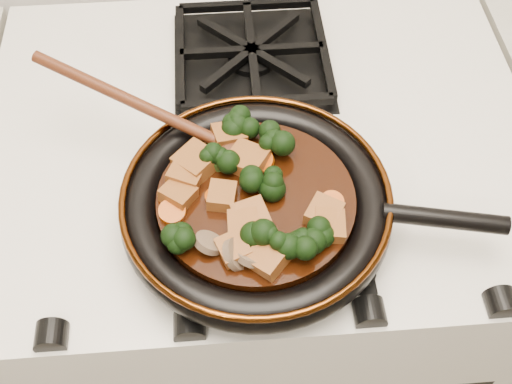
{
  "coord_description": "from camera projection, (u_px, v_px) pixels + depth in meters",
  "views": [
    {
      "loc": [
        -0.05,
        1.11,
        1.56
      ],
      "look_at": [
        -0.02,
        1.54,
        0.97
      ],
      "focal_mm": 45.0,
      "sensor_mm": 36.0,
      "label": 1
    }
  ],
  "objects": [
    {
      "name": "stove",
      "position": [
        258.0,
        286.0,
        1.24
      ],
      "size": [
        0.76,
        0.6,
        0.9
      ],
      "primitive_type": "cube",
      "color": "silver",
      "rests_on": "ground"
    },
    {
      "name": "burner_grate_front",
      "position": [
        269.0,
        211.0,
        0.78
      ],
      "size": [
        0.23,
        0.23,
        0.03
      ],
      "primitive_type": null,
      "color": "black",
      "rests_on": "stove"
    },
    {
      "name": "burner_grate_back",
      "position": [
        252.0,
        55.0,
        0.95
      ],
      "size": [
        0.23,
        0.23,
        0.03
      ],
      "primitive_type": null,
      "color": "black",
      "rests_on": "stove"
    },
    {
      "name": "skillet",
      "position": [
        258.0,
        205.0,
        0.75
      ],
      "size": [
        0.44,
        0.32,
        0.05
      ],
      "rotation": [
        0.0,
        0.0,
        -0.21
      ],
      "color": "black",
      "rests_on": "burner_grate_front"
    },
    {
      "name": "braising_sauce",
      "position": [
        256.0,
        203.0,
        0.75
      ],
      "size": [
        0.23,
        0.23,
        0.02
      ],
      "primitive_type": "cylinder",
      "color": "black",
      "rests_on": "skillet"
    },
    {
      "name": "tofu_cube_0",
      "position": [
        243.0,
        227.0,
        0.71
      ],
      "size": [
        0.04,
        0.04,
        0.02
      ],
      "primitive_type": "cube",
      "rotation": [
        -0.07,
        0.0,
        1.56
      ],
      "color": "brown",
      "rests_on": "braising_sauce"
    },
    {
      "name": "tofu_cube_1",
      "position": [
        247.0,
        161.0,
        0.76
      ],
      "size": [
        0.06,
        0.06,
        0.03
      ],
      "primitive_type": "cube",
      "rotation": [
        -0.06,
        0.0,
        0.99
      ],
      "color": "brown",
      "rests_on": "braising_sauce"
    },
    {
      "name": "tofu_cube_2",
      "position": [
        178.0,
        195.0,
        0.73
      ],
      "size": [
        0.05,
        0.05,
        0.02
      ],
      "primitive_type": "cube",
      "rotation": [
        0.11,
        -0.01,
        2.49
      ],
      "color": "brown",
      "rests_on": "braising_sauce"
    },
    {
      "name": "tofu_cube_3",
      "position": [
        329.0,
        226.0,
        0.71
      ],
      "size": [
        0.04,
        0.04,
        0.02
      ],
      "primitive_type": "cube",
      "rotation": [
        0.11,
        -0.03,
        1.47
      ],
      "color": "brown",
      "rests_on": "braising_sauce"
    },
    {
      "name": "tofu_cube_4",
      "position": [
        196.0,
        162.0,
        0.76
      ],
      "size": [
        0.06,
        0.06,
        0.03
      ],
      "primitive_type": "cube",
      "rotation": [
        -0.04,
        0.09,
        2.36
      ],
      "color": "brown",
      "rests_on": "braising_sauce"
    },
    {
      "name": "tofu_cube_5",
      "position": [
        187.0,
        174.0,
        0.75
      ],
      "size": [
        0.05,
        0.05,
        0.03
      ],
      "primitive_type": "cube",
      "rotation": [
        0.08,
        0.09,
        1.18
      ],
      "color": "brown",
      "rests_on": "braising_sauce"
    },
    {
      "name": "tofu_cube_6",
      "position": [
        324.0,
        214.0,
        0.72
      ],
      "size": [
        0.05,
        0.05,
        0.02
      ],
      "primitive_type": "cube",
      "rotation": [
        0.04,
        -0.0,
        1.02
      ],
      "color": "brown",
      "rests_on": "braising_sauce"
    },
    {
      "name": "tofu_cube_7",
      "position": [
        222.0,
        196.0,
        0.73
      ],
      "size": [
        0.04,
        0.04,
        0.02
      ],
      "primitive_type": "cube",
      "rotation": [
        0.05,
        0.04,
        1.38
      ],
      "color": "brown",
      "rests_on": "braising_sauce"
    },
    {
      "name": "tofu_cube_8",
      "position": [
        234.0,
        249.0,
        0.69
      ],
      "size": [
        0.04,
        0.04,
        0.02
      ],
      "primitive_type": "cube",
      "rotation": [
        -0.08,
        0.01,
        1.93
      ],
      "color": "brown",
      "rests_on": "braising_sauce"
    },
    {
      "name": "tofu_cube_9",
      "position": [
        229.0,
        136.0,
        0.78
      ],
      "size": [
        0.05,
        0.04,
        0.03
      ],
      "primitive_type": "cube",
      "rotation": [
        -0.04,
        0.09,
        0.21
      ],
      "color": "brown",
      "rests_on": "braising_sauce"
    },
    {
      "name": "tofu_cube_10",
      "position": [
        251.0,
        217.0,
        0.71
      ],
      "size": [
        0.05,
        0.05,
        0.02
      ],
      "primitive_type": "cube",
      "rotation": [
        0.03,
        -0.06,
        0.27
      ],
      "color": "brown",
      "rests_on": "braising_sauce"
    },
    {
      "name": "tofu_cube_11",
      "position": [
        268.0,
        258.0,
        0.68
      ],
      "size": [
        0.06,
        0.05,
        0.03
      ],
      "primitive_type": "cube",
      "rotation": [
        -0.11,
        -0.1,
        0.86
      ],
      "color": "brown",
      "rests_on": "braising_sauce"
    },
    {
      "name": "broccoli_floret_0",
      "position": [
        241.0,
        129.0,
        0.78
      ],
      "size": [
        0.08,
        0.09,
        0.08
      ],
      "primitive_type": null,
      "rotation": [
        -0.21,
        0.18,
        1.2
      ],
      "color": "black",
      "rests_on": "braising_sauce"
    },
    {
      "name": "broccoli_floret_1",
      "position": [
        277.0,
        142.0,
        0.77
      ],
      "size": [
        0.08,
        0.07,
        0.07
      ],
      "primitive_type": null,
      "rotation": [
        -0.03,
        0.22,
        2.9
      ],
      "color": "black",
      "rests_on": "braising_sauce"
    },
    {
      "name": "broccoli_floret_2",
      "position": [
        186.0,
        235.0,
        0.7
      ],
      "size": [
        0.07,
        0.07,
        0.06
      ],
      "primitive_type": null,
      "rotation": [
        -0.1,
        -0.11,
        1.46
      ],
      "color": "black",
      "rests_on": "braising_sauce"
    },
    {
      "name": "broccoli_floret_3",
      "position": [
        263.0,
        185.0,
        0.74
      ],
      "size": [
        0.08,
        0.09,
        0.06
      ],
      "primitive_type": null,
      "rotation": [
        0.13,
        0.07,
        2.45
      ],
      "color": "black",
      "rests_on": "braising_sauce"
    },
    {
      "name": "broccoli_floret_4",
      "position": [
        299.0,
        250.0,
        0.69
      ],
      "size": [
        0.07,
        0.07,
        0.05
      ],
      "primitive_type": null,
      "rotation": [
        -0.01,
        -0.12,
        1.8
      ],
      "color": "black",
      "rests_on": "braising_sauce"
    },
    {
      "name": "broccoli_floret_5",
      "position": [
        312.0,
        234.0,
        0.7
      ],
      "size": [
        0.07,
        0.07,
        0.06
      ],
      "primitive_type": null,
      "rotation": [
        0.11,
        -0.08,
        1.68
      ],
      "color": "black",
      "rests_on": "braising_sauce"
    },
    {
      "name": "broccoli_floret_6",
      "position": [
        218.0,
        163.0,
        0.76
      ],
      "size": [
        0.09,
        0.08,
        0.07
      ],
      "primitive_type": null,
      "rotation": [
        -0.08,
        -0.17,
        0.55
      ],
      "color": "black",
      "rests_on": "braising_sauce"
    },
    {
      "name": "broccoli_floret_7",
      "position": [
        267.0,
        245.0,
        0.69
      ],
      "size": [
        0.09,
        0.08,
        0.07
      ],
      "primitive_type": null,
      "rotation": [
        -0.11,
        0.17,
        2.47
      ],
      "color": "black",
      "rests_on": "braising_sauce"
    },
    {
      "name": "carrot_coin_0",
      "position": [
        227.0,
        149.0,
        0.78
      ],
      "size": [
        0.03,
        0.03,
        0.02
      ],
      "primitive_type": "cylinder",
      "rotation": [
        0.25,
        0.29,
        0.0
      ],
      "color": "#BE4405",
      "rests_on": "braising_sauce"
    },
    {
      "name": "carrot_coin_1",
      "position": [
        217.0,
        196.0,
        0.73
      ],
      "size": [
        0.03,
        0.03,
        0.01
      ],
      "primitive_type": "cylinder",
      "rotation": [
        -0.14,
        -0.15,
        0.0
      ],
      "color": "#BE4405",
      "rests_on": "braising_sauce"
    },
    {
      "name": "carrot_coin_2",
      "position": [
        261.0,
        161.0,
        0.77
      ],
      "size": [
        0.03,
        0.03,
        0.02
      ],
      "primitive_type": "cylinder",
      "rotation": [
        0.26,
        -0.3,
        0.0
      ],
      "color": "#BE4405",
      "rests_on": "braising_sauce"
    },
    {
      "name": "carrot_coin_3",
      "position": [
        172.0,
        211.0,
        0.72
      ],
      "size": [
        0.03,
        0.03,
        0.01
      ],
      "primitive_type": "cylinder",
      "rotation": [
        0.16,
        0.02,
        0.0
      ],
      "color": "#BE4405",
      "rests_on": "braising_sauce"
    },
    {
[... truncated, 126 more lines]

